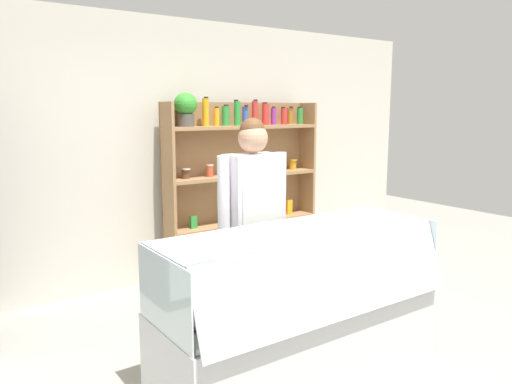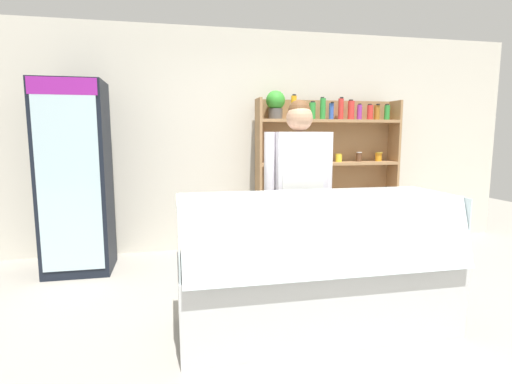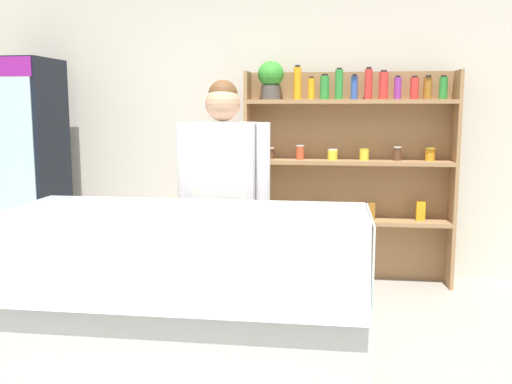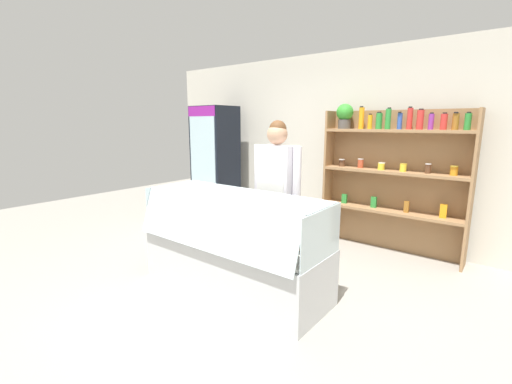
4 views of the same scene
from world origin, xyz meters
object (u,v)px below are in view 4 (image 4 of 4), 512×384
Objects in this scene: drinks_fridge at (215,165)px; shop_clerk at (276,184)px; shelving_unit at (390,170)px; deli_display_case at (234,260)px.

shop_clerk is at bearing -28.20° from drinks_fridge.
drinks_fridge reaches higher than shelving_unit.
drinks_fridge is at bearing -173.02° from shelving_unit.
deli_display_case is (-0.86, -2.09, -0.78)m from shelving_unit.
shelving_unit is 1.65m from shop_clerk.
deli_display_case is (1.98, -1.75, -0.67)m from drinks_fridge.
shelving_unit is at bearing 67.57° from deli_display_case.
shelving_unit is 2.40m from deli_display_case.
shelving_unit is (2.84, 0.35, 0.11)m from drinks_fridge.
shop_clerk is at bearing 83.57° from deli_display_case.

